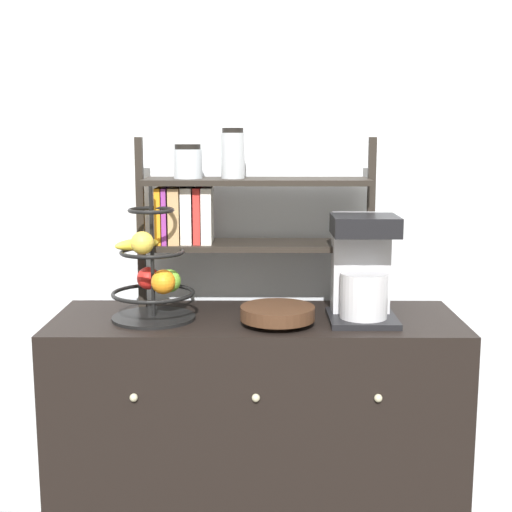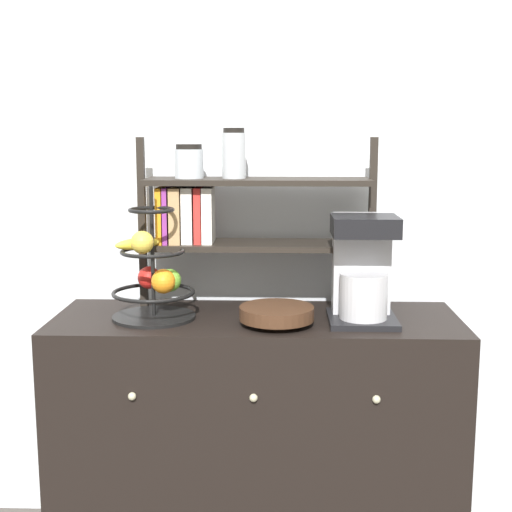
{
  "view_description": "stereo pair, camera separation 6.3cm",
  "coord_description": "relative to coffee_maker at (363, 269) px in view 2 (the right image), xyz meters",
  "views": [
    {
      "loc": [
        0.01,
        -1.95,
        1.38
      ],
      "look_at": [
        -0.0,
        0.23,
        1.0
      ],
      "focal_mm": 50.0,
      "sensor_mm": 36.0,
      "label": 1
    },
    {
      "loc": [
        0.07,
        -1.95,
        1.38
      ],
      "look_at": [
        -0.0,
        0.23,
        1.0
      ],
      "focal_mm": 50.0,
      "sensor_mm": 36.0,
      "label": 2
    }
  ],
  "objects": [
    {
      "name": "sideboard",
      "position": [
        -0.33,
        0.03,
        -0.57
      ],
      "size": [
        1.28,
        0.47,
        0.81
      ],
      "color": "black",
      "rests_on": "ground_plane"
    },
    {
      "name": "fruit_stand",
      "position": [
        -0.64,
        0.0,
        -0.03
      ],
      "size": [
        0.26,
        0.26,
        0.41
      ],
      "color": "black",
      "rests_on": "sideboard"
    },
    {
      "name": "shelf_hutch",
      "position": [
        -0.43,
        0.14,
        0.18
      ],
      "size": [
        0.77,
        0.2,
        0.59
      ],
      "color": "black",
      "rests_on": "sideboard"
    },
    {
      "name": "wooden_bowl",
      "position": [
        -0.26,
        -0.06,
        -0.13
      ],
      "size": [
        0.23,
        0.23,
        0.06
      ],
      "color": "#422819",
      "rests_on": "sideboard"
    },
    {
      "name": "wall_back",
      "position": [
        -0.33,
        0.3,
        0.33
      ],
      "size": [
        7.0,
        0.05,
        2.6
      ],
      "primitive_type": "cube",
      "color": "silver",
      "rests_on": "ground_plane"
    },
    {
      "name": "coffee_maker",
      "position": [
        0.0,
        0.0,
        0.0
      ],
      "size": [
        0.21,
        0.22,
        0.33
      ],
      "color": "black",
      "rests_on": "sideboard"
    }
  ]
}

